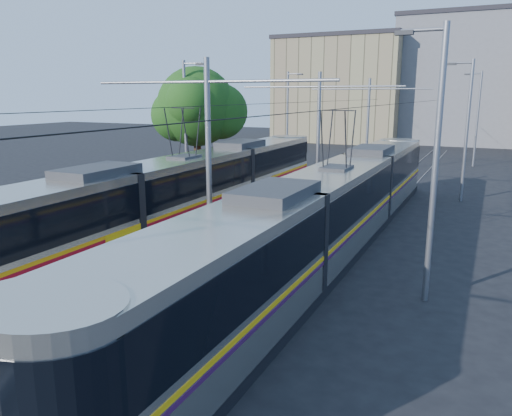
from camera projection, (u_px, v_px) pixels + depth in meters
The scene contains 13 objects.
ground at pixel (30, 371), 11.20m from camera, with size 160.00×160.00×0.00m, color black.
platform at pixel (298, 210), 26.14m from camera, with size 4.00×50.00×0.30m, color gray.
tactile_strip_left at pixel (273, 205), 26.71m from camera, with size 0.70×50.00×0.01m, color gray.
tactile_strip_right at pixel (325, 210), 25.50m from camera, with size 0.70×50.00×0.01m, color gray.
rails at pixel (298, 213), 26.17m from camera, with size 8.71×70.00×0.03m.
tram_left at pixel (185, 192), 22.80m from camera, with size 2.43×27.74×5.50m.
tram_right at pixel (335, 206), 19.37m from camera, with size 2.43×29.77×5.50m.
catenary at pixel (278, 130), 22.66m from camera, with size 9.20×70.00×7.00m.
street_lamps at pixel (324, 128), 28.77m from camera, with size 15.18×38.22×8.00m.
shelter at pixel (261, 211), 20.18m from camera, with size 0.95×1.18×2.28m.
tree at pixel (203, 108), 30.76m from camera, with size 5.35×4.95×7.77m.
building_left at pixel (343, 89), 66.72m from camera, with size 16.32×12.24×13.50m.
building_centre at pixel (475, 80), 63.30m from camera, with size 18.36×14.28×15.74m.
Camera 1 is at (8.93, -6.94, 6.07)m, focal length 35.00 mm.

